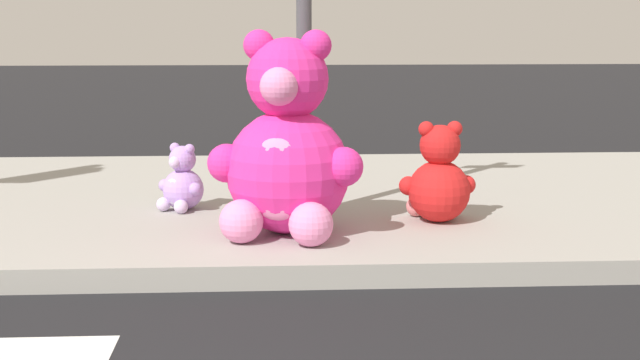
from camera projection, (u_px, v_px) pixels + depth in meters
name	position (u px, v px, depth m)	size (l,w,h in m)	color
sidewalk	(179.00, 204.00, 7.40)	(28.00, 4.40, 0.15)	#9E9B93
plush_pink_large	(286.00, 154.00, 5.98)	(1.02, 0.95, 1.35)	#F22D93
plush_red	(439.00, 181.00, 6.40)	(0.55, 0.49, 0.72)	red
plush_lavender	(182.00, 183.00, 6.80)	(0.35, 0.36, 0.50)	#B28CD8
plush_brown	(259.00, 176.00, 7.04)	(0.38, 0.39, 0.53)	olive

